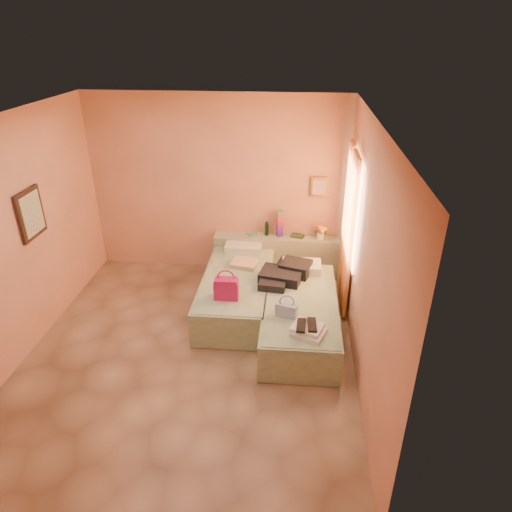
{
  "coord_description": "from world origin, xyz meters",
  "views": [
    {
      "loc": [
        1.24,
        -4.45,
        3.65
      ],
      "look_at": [
        0.73,
        0.85,
        0.93
      ],
      "focal_mm": 32.0,
      "sensor_mm": 36.0,
      "label": 1
    }
  ],
  "objects": [
    {
      "name": "rainbow_box",
      "position": [
        0.98,
        2.13,
        0.86
      ],
      "size": [
        0.12,
        0.12,
        0.42
      ],
      "primitive_type": "cube",
      "rotation": [
        0.0,
        0.0,
        0.29
      ],
      "color": "#B7165A",
      "rests_on": "headboard_ledge"
    },
    {
      "name": "sandal_pair",
      "position": [
        1.4,
        -0.2,
        0.61
      ],
      "size": [
        0.21,
        0.28,
        0.03
      ],
      "primitive_type": "cube",
      "rotation": [
        0.0,
        0.0,
        -0.06
      ],
      "color": "black",
      "rests_on": "towel_stack"
    },
    {
      "name": "magenta_handbag",
      "position": [
        0.38,
        0.48,
        0.65
      ],
      "size": [
        0.31,
        0.18,
        0.29
      ],
      "primitive_type": "cube",
      "rotation": [
        0.0,
        0.0,
        0.01
      ],
      "color": "#B7165A",
      "rests_on": "bed_left"
    },
    {
      "name": "towel_stack",
      "position": [
        1.43,
        -0.2,
        0.55
      ],
      "size": [
        0.44,
        0.41,
        0.1
      ],
      "primitive_type": "cube",
      "rotation": [
        0.0,
        0.0,
        -0.4
      ],
      "color": "silver",
      "rests_on": "bed_right"
    },
    {
      "name": "bed_right",
      "position": [
        1.34,
        0.51,
        0.25
      ],
      "size": [
        0.91,
        2.01,
        0.5
      ],
      "primitive_type": "cube",
      "rotation": [
        0.0,
        0.0,
        0.01
      ],
      "color": "#A6BF99",
      "rests_on": "ground"
    },
    {
      "name": "green_book",
      "position": [
        1.26,
        2.13,
        0.67
      ],
      "size": [
        0.22,
        0.18,
        0.03
      ],
      "primitive_type": "cube",
      "rotation": [
        0.0,
        0.0,
        -0.23
      ],
      "color": "#254527",
      "rests_on": "headboard_ledge"
    },
    {
      "name": "bed_left",
      "position": [
        0.44,
        1.05,
        0.25
      ],
      "size": [
        0.91,
        2.01,
        0.5
      ],
      "primitive_type": "cube",
      "rotation": [
        0.0,
        0.0,
        0.01
      ],
      "color": "#A6BF99",
      "rests_on": "ground"
    },
    {
      "name": "small_dish",
      "position": [
        0.56,
        2.11,
        0.67
      ],
      "size": [
        0.15,
        0.15,
        0.03
      ],
      "primitive_type": "cylinder",
      "rotation": [
        0.0,
        0.0,
        0.12
      ],
      "color": "#4E906F",
      "rests_on": "headboard_ledge"
    },
    {
      "name": "khaki_garment",
      "position": [
        0.51,
        1.36,
        0.53
      ],
      "size": [
        0.44,
        0.38,
        0.07
      ],
      "primitive_type": "cube",
      "rotation": [
        0.0,
        0.0,
        -0.23
      ],
      "color": "tan",
      "rests_on": "bed_left"
    },
    {
      "name": "water_bottle",
      "position": [
        0.77,
        2.14,
        0.76
      ],
      "size": [
        0.08,
        0.08,
        0.22
      ],
      "primitive_type": "cylinder",
      "rotation": [
        0.0,
        0.0,
        -0.3
      ],
      "color": "#14381B",
      "rests_on": "headboard_ledge"
    },
    {
      "name": "blue_handbag",
      "position": [
        1.17,
        0.14,
        0.58
      ],
      "size": [
        0.28,
        0.18,
        0.17
      ],
      "primitive_type": "cube",
      "rotation": [
        0.0,
        0.0,
        -0.29
      ],
      "color": "#3B588F",
      "rests_on": "bed_right"
    },
    {
      "name": "room_walls",
      "position": [
        0.21,
        0.57,
        1.79
      ],
      "size": [
        4.02,
        4.51,
        2.81
      ],
      "color": "#EA9A7D",
      "rests_on": "ground"
    },
    {
      "name": "clothes_pile",
      "position": [
        1.11,
        1.0,
        0.59
      ],
      "size": [
        0.69,
        0.69,
        0.18
      ],
      "primitive_type": "cube",
      "rotation": [
        0.0,
        0.0,
        -0.17
      ],
      "color": "black",
      "rests_on": "bed_right"
    },
    {
      "name": "headboard_ledge",
      "position": [
        0.98,
        2.1,
        0.33
      ],
      "size": [
        2.05,
        0.3,
        0.65
      ],
      "primitive_type": "cube",
      "color": "gray",
      "rests_on": "ground"
    },
    {
      "name": "ground",
      "position": [
        0.0,
        0.0,
        0.0
      ],
      "size": [
        4.5,
        4.5,
        0.0
      ],
      "primitive_type": "plane",
      "color": "tan",
      "rests_on": "ground"
    },
    {
      "name": "flower_vase",
      "position": [
        1.62,
        2.09,
        0.78
      ],
      "size": [
        0.27,
        0.27,
        0.27
      ],
      "primitive_type": "cube",
      "rotation": [
        0.0,
        0.0,
        0.4
      ],
      "color": "white",
      "rests_on": "headboard_ledge"
    }
  ]
}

